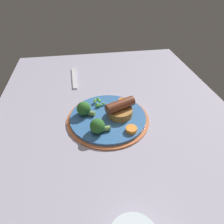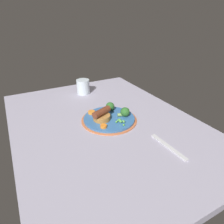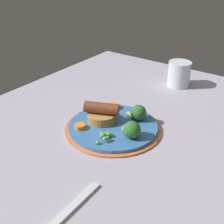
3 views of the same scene
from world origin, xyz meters
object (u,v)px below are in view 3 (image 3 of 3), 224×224
dinner_plate (114,127)px  carrot_slice_2 (80,126)px  broccoli_floret_near (138,113)px  fork (68,212)px  pea_pile (105,136)px  drinking_glass (179,74)px  broccoli_floret_far (132,130)px  carrot_slice_0 (113,106)px  sausage_pudding (103,113)px

dinner_plate → carrot_slice_2: carrot_slice_2 is taller
broccoli_floret_near → fork: 36.22cm
dinner_plate → carrot_slice_2: 9.29cm
pea_pile → fork: size_ratio=0.30×
drinking_glass → broccoli_floret_far: bearing=8.2°
carrot_slice_0 → carrot_slice_2: 14.32cm
carrot_slice_2 → dinner_plate: bearing=138.8°
sausage_pudding → broccoli_floret_far: 11.27cm
carrot_slice_0 → carrot_slice_2: (14.32, -0.40, -0.05)cm
sausage_pudding → fork: size_ratio=0.55×
carrot_slice_0 → broccoli_floret_far: bearing=52.2°
sausage_pudding → dinner_plate: bearing=156.8°
dinner_plate → sausage_pudding: size_ratio=2.65×
sausage_pudding → carrot_slice_2: (6.95, -2.24, -1.64)cm
broccoli_floret_near → drinking_glass: size_ratio=0.68×
broccoli_floret_far → fork: 27.24cm
sausage_pudding → broccoli_floret_far: (2.56, 10.98, -0.09)cm
broccoli_floret_far → carrot_slice_0: (-9.93, -12.82, -1.50)cm
dinner_plate → broccoli_floret_far: 8.16cm
dinner_plate → pea_pile: bearing=17.8°
broccoli_floret_near → broccoli_floret_far: size_ratio=1.01×
fork → broccoli_floret_far: bearing=-175.3°
pea_pile → carrot_slice_2: pea_pile is taller
sausage_pudding → broccoli_floret_far: bearing=144.3°
pea_pile → broccoli_floret_near: broccoli_floret_near is taller
broccoli_floret_far → carrot_slice_2: size_ratio=2.01×
pea_pile → drinking_glass: drinking_glass is taller
sausage_pudding → carrot_slice_0: size_ratio=2.97×
fork → carrot_slice_0: bearing=-158.5°
dinner_plate → pea_pile: pea_pile is taller
sausage_pudding → carrot_slice_0: sausage_pudding is taller
dinner_plate → broccoli_floret_near: 7.72cm
broccoli_floret_far → sausage_pudding: bearing=-169.6°
carrot_slice_0 → fork: (36.79, 16.01, -1.73)cm
broccoli_floret_far → carrot_slice_2: broccoli_floret_far is taller
broccoli_floret_near → sausage_pudding: bearing=-143.5°
dinner_plate → drinking_glass: (-37.02, 1.44, 3.75)cm
sausage_pudding → carrot_slice_2: size_ratio=3.42×
carrot_slice_2 → broccoli_floret_near: bearing=143.0°
broccoli_floret_far → drinking_glass: drinking_glass is taller
dinner_plate → drinking_glass: drinking_glass is taller
broccoli_floret_far → carrot_slice_2: bearing=-138.2°
broccoli_floret_near → carrot_slice_2: 16.35cm
drinking_glass → fork: bearing=7.7°
carrot_slice_2 → fork: bearing=36.1°
sausage_pudding → fork: (29.42, 14.17, -3.32)cm
carrot_slice_0 → fork: size_ratio=0.18×
broccoli_floret_far → drinking_glass: bearing=121.7°
sausage_pudding → broccoli_floret_near: size_ratio=1.68×
sausage_pudding → broccoli_floret_near: 9.68cm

